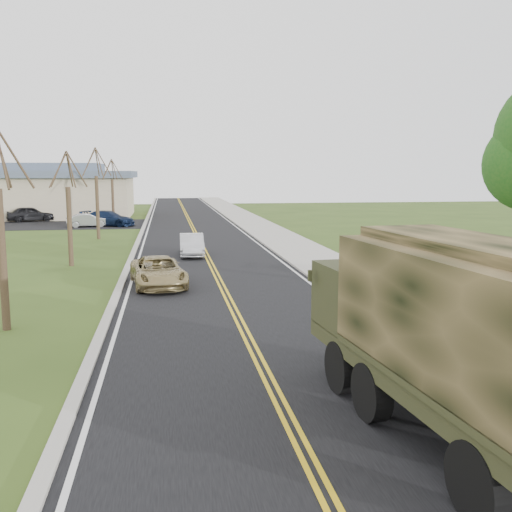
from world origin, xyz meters
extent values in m
plane|color=#304617|center=(0.00, 0.00, 0.00)|extent=(160.00, 160.00, 0.00)
cube|color=black|center=(0.00, 40.00, 0.01)|extent=(8.00, 120.00, 0.01)
cube|color=#9E998E|center=(4.15, 40.00, 0.06)|extent=(0.30, 120.00, 0.12)
cube|color=#9E998E|center=(5.90, 40.00, 0.05)|extent=(3.20, 120.00, 0.10)
cube|color=#9E998E|center=(-4.15, 40.00, 0.05)|extent=(0.30, 120.00, 0.10)
cylinder|color=#38281C|center=(-7.00, 10.00, 2.10)|extent=(0.24, 0.24, 4.20)
cylinder|color=#38281C|center=(-6.52, 10.13, 5.13)|extent=(1.01, 0.33, 1.90)
cylinder|color=#38281C|center=(-6.97, 10.62, 5.05)|extent=(0.13, 1.29, 1.74)
cylinder|color=#38281C|center=(-6.73, 9.59, 5.13)|extent=(0.58, 0.90, 1.90)
cylinder|color=#38281C|center=(-7.00, 22.00, 1.98)|extent=(0.24, 0.24, 3.96)
cylinder|color=#38281C|center=(-6.55, 22.12, 4.83)|extent=(0.96, 0.32, 1.79)
cylinder|color=#38281C|center=(-6.97, 22.58, 4.76)|extent=(0.12, 1.22, 1.65)
cylinder|color=#38281C|center=(-7.43, 22.17, 4.83)|extent=(0.93, 0.41, 1.79)
cylinder|color=#38281C|center=(-7.37, 21.55, 4.76)|extent=(0.75, 0.99, 1.67)
cylinder|color=#38281C|center=(-6.75, 21.61, 4.83)|extent=(0.55, 0.85, 1.80)
cylinder|color=#38281C|center=(-7.00, 34.00, 2.22)|extent=(0.24, 0.24, 4.44)
cylinder|color=#38281C|center=(-6.50, 34.13, 5.42)|extent=(1.07, 0.35, 2.00)
cylinder|color=#38281C|center=(-6.97, 34.65, 5.34)|extent=(0.13, 1.36, 1.84)
cylinder|color=#38281C|center=(-7.49, 34.19, 5.42)|extent=(1.03, 0.46, 2.00)
cylinder|color=#38281C|center=(-7.41, 33.49, 5.34)|extent=(0.83, 1.10, 1.87)
cylinder|color=#38281C|center=(-6.72, 33.56, 5.42)|extent=(0.61, 0.95, 2.01)
cylinder|color=#38281C|center=(-7.00, 46.00, 2.04)|extent=(0.24, 0.24, 4.08)
cylinder|color=#38281C|center=(-6.54, 46.12, 4.98)|extent=(0.99, 0.33, 1.84)
cylinder|color=#38281C|center=(-6.97, 46.60, 4.91)|extent=(0.13, 1.25, 1.69)
cylinder|color=#38281C|center=(-7.45, 46.17, 4.98)|extent=(0.95, 0.42, 1.85)
cylinder|color=#38281C|center=(-7.38, 45.53, 4.91)|extent=(0.77, 1.02, 1.72)
cylinder|color=#38281C|center=(-6.74, 45.60, 4.98)|extent=(0.57, 0.88, 1.85)
cube|color=tan|center=(-16.00, 56.00, 2.10)|extent=(20.00, 12.00, 4.20)
cube|color=#475466|center=(-16.00, 56.00, 4.50)|extent=(21.00, 13.00, 0.70)
cube|color=#475466|center=(-16.00, 56.00, 5.20)|extent=(14.00, 8.00, 0.90)
cube|color=black|center=(-10.00, 46.00, 0.01)|extent=(18.00, 10.00, 0.02)
cylinder|color=black|center=(1.86, -0.96, 0.56)|extent=(0.46, 1.15, 1.12)
cylinder|color=black|center=(1.55, 2.28, 0.56)|extent=(0.46, 1.15, 1.12)
cylinder|color=black|center=(3.67, 2.48, 0.56)|extent=(0.46, 1.15, 1.12)
cylinder|color=black|center=(1.41, 3.69, 0.56)|extent=(0.46, 1.15, 1.12)
cylinder|color=black|center=(3.54, 3.90, 0.56)|extent=(0.46, 1.15, 1.12)
cube|color=#31331C|center=(2.67, 1.77, 1.07)|extent=(3.10, 7.32, 0.36)
cube|color=#31331C|center=(2.42, 4.35, 1.93)|extent=(2.61, 2.15, 1.42)
cube|color=black|center=(2.34, 5.26, 2.14)|extent=(2.23, 0.29, 0.71)
cube|color=#31331C|center=(2.75, 0.91, 1.32)|extent=(3.04, 5.61, 0.15)
cube|color=black|center=(2.75, 0.91, 2.39)|extent=(3.04, 5.61, 2.03)
cube|color=black|center=(2.75, 0.91, 3.46)|extent=(2.13, 5.52, 0.25)
imported|color=#988756|center=(-2.59, 15.97, 0.61)|extent=(2.58, 4.62, 1.22)
imported|color=silver|center=(-0.82, 24.54, 0.62)|extent=(1.38, 3.81, 1.25)
imported|color=#11143E|center=(10.29, 14.19, 0.77)|extent=(5.72, 4.15, 1.54)
imported|color=black|center=(-15.13, 50.00, 0.74)|extent=(4.68, 3.02, 1.48)
imported|color=#9FA0A3|center=(-8.93, 43.34, 0.59)|extent=(3.75, 1.98, 1.17)
imported|color=#0E1A34|center=(-7.25, 43.90, 0.68)|extent=(5.07, 3.47, 1.36)
camera|label=1|loc=(-2.20, -7.52, 4.65)|focal=40.00mm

